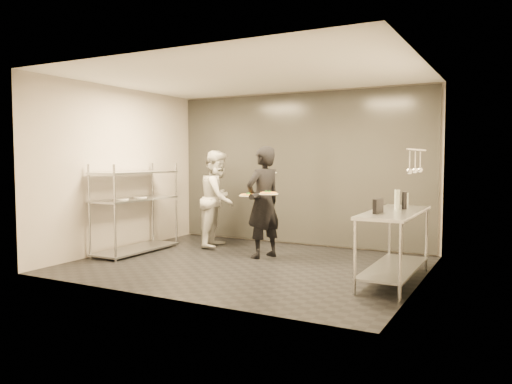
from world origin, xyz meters
The scene contains 13 objects.
room_shell centered at (0.00, 1.18, 1.40)m, with size 5.00×4.00×2.80m.
pass_rack centered at (-2.15, 0.00, 0.77)m, with size 0.60×1.60×1.50m.
prep_counter centered at (2.18, 0.00, 0.63)m, with size 0.60×1.80×0.92m.
utensil_rail centered at (2.43, 0.00, 1.55)m, with size 0.07×1.20×0.31m.
waiter centered at (-0.02, 0.59, 0.89)m, with size 0.65×0.43×1.78m, color black.
chef centered at (-1.20, 1.10, 0.86)m, with size 0.84×0.65×1.72m, color beige.
pizza_plate_near centered at (-0.17, 0.37, 1.02)m, with size 0.28×0.28×0.05m.
pizza_plate_far centered at (0.18, 0.38, 1.05)m, with size 0.30×0.30×0.05m.
salad_plate centered at (-0.09, 0.92, 1.37)m, with size 0.28×0.28×0.07m.
pos_monitor centered at (2.06, -0.37, 1.01)m, with size 0.05×0.25×0.18m, color black.
bottle_green centered at (2.16, 0.23, 1.05)m, with size 0.07×0.07×0.26m, color gray.
bottle_clear centered at (2.17, 0.79, 1.01)m, with size 0.06×0.06×0.18m, color gray.
bottle_dark centered at (2.24, 0.28, 1.03)m, with size 0.07×0.07×0.23m, color black.
Camera 1 is at (3.60, -6.45, 1.61)m, focal length 35.00 mm.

